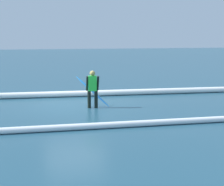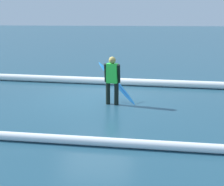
# 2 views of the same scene
# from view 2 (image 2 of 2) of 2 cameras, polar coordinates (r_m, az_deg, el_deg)

# --- Properties ---
(ground_plane) EXTENTS (135.84, 135.84, 0.00)m
(ground_plane) POSITION_cam_2_polar(r_m,az_deg,el_deg) (10.66, -3.08, -0.94)
(ground_plane) COLOR navy
(surfer) EXTENTS (0.51, 0.34, 1.53)m
(surfer) POSITION_cam_2_polar(r_m,az_deg,el_deg) (9.71, 0.04, 2.76)
(surfer) COLOR black
(surfer) RESTS_ON ground_plane
(surfboard) EXTENTS (1.41, 1.01, 1.25)m
(surfboard) POSITION_cam_2_polar(r_m,az_deg,el_deg) (10.17, 0.78, 1.90)
(surfboard) COLOR #268CE5
(surfboard) RESTS_ON ground_plane
(wave_crest_foreground) EXTENTS (21.19, 1.95, 0.29)m
(wave_crest_foreground) POSITION_cam_2_polar(r_m,az_deg,el_deg) (12.86, -4.44, 2.34)
(wave_crest_foreground) COLOR white
(wave_crest_foreground) RESTS_ON ground_plane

